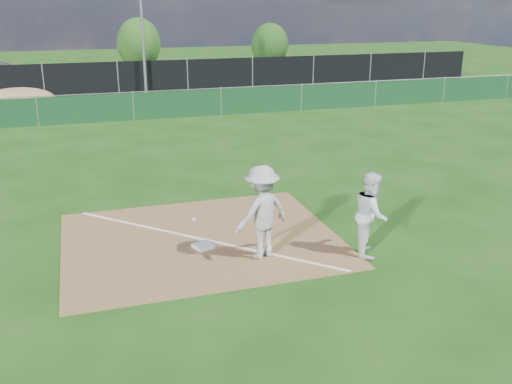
# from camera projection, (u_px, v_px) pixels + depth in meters

# --- Properties ---
(ground) EXTENTS (90.00, 90.00, 0.00)m
(ground) POSITION_uv_depth(u_px,v_px,m) (149.00, 146.00, 20.90)
(ground) COLOR #18430E
(ground) RESTS_ON ground
(infield_dirt) EXTENTS (6.00, 5.00, 0.02)m
(infield_dirt) POSITION_uv_depth(u_px,v_px,m) (201.00, 239.00, 12.76)
(infield_dirt) COLOR brown
(infield_dirt) RESTS_ON ground
(foul_line) EXTENTS (5.01, 5.01, 0.01)m
(foul_line) POSITION_uv_depth(u_px,v_px,m) (201.00, 239.00, 12.76)
(foul_line) COLOR white
(foul_line) RESTS_ON infield_dirt
(green_fence) EXTENTS (44.00, 0.05, 1.20)m
(green_fence) POSITION_uv_depth(u_px,v_px,m) (133.00, 107.00, 25.22)
(green_fence) COLOR #0E3519
(green_fence) RESTS_ON ground
(dirt_mound) EXTENTS (3.38, 2.60, 1.17)m
(dirt_mound) POSITION_uv_depth(u_px,v_px,m) (18.00, 100.00, 26.96)
(dirt_mound) COLOR #9C724B
(dirt_mound) RESTS_ON ground
(black_fence) EXTENTS (46.00, 0.04, 1.80)m
(black_fence) POSITION_uv_depth(u_px,v_px,m) (118.00, 78.00, 32.35)
(black_fence) COLOR black
(black_fence) RESTS_ON ground
(parking_lot) EXTENTS (46.00, 9.00, 0.01)m
(parking_lot) POSITION_uv_depth(u_px,v_px,m) (113.00, 82.00, 37.16)
(parking_lot) COLOR black
(parking_lot) RESTS_ON ground
(light_pole) EXTENTS (0.16, 0.16, 8.00)m
(light_pole) POSITION_uv_depth(u_px,v_px,m) (142.00, 21.00, 31.52)
(light_pole) COLOR slate
(light_pole) RESTS_ON ground
(first_base) EXTENTS (0.48, 0.48, 0.08)m
(first_base) POSITION_uv_depth(u_px,v_px,m) (203.00, 246.00, 12.30)
(first_base) COLOR white
(first_base) RESTS_ON infield_dirt
(play_at_first) EXTENTS (2.16, 1.12, 1.96)m
(play_at_first) POSITION_uv_depth(u_px,v_px,m) (262.00, 212.00, 11.60)
(play_at_first) COLOR silver
(play_at_first) RESTS_ON infield_dirt
(runner) EXTENTS (0.96, 1.06, 1.78)m
(runner) POSITION_uv_depth(u_px,v_px,m) (371.00, 214.00, 11.82)
(runner) COLOR white
(runner) RESTS_ON ground
(car_left) EXTENTS (4.77, 2.46, 1.55)m
(car_left) POSITION_uv_depth(u_px,v_px,m) (2.00, 73.00, 35.39)
(car_left) COLOR #B2B5BA
(car_left) RESTS_ON parking_lot
(car_mid) EXTENTS (4.26, 2.55, 1.33)m
(car_mid) POSITION_uv_depth(u_px,v_px,m) (73.00, 75.00, 35.23)
(car_mid) COLOR #101632
(car_mid) RESTS_ON parking_lot
(car_right) EXTENTS (5.03, 3.20, 1.36)m
(car_right) POSITION_uv_depth(u_px,v_px,m) (194.00, 71.00, 37.26)
(car_right) COLOR black
(car_right) RESTS_ON parking_lot
(tree_mid) EXTENTS (3.26, 3.26, 3.87)m
(tree_mid) POSITION_uv_depth(u_px,v_px,m) (139.00, 43.00, 42.85)
(tree_mid) COLOR #382316
(tree_mid) RESTS_ON ground
(tree_right) EXTENTS (2.89, 2.89, 3.43)m
(tree_right) POSITION_uv_depth(u_px,v_px,m) (270.00, 45.00, 44.48)
(tree_right) COLOR #382316
(tree_right) RESTS_ON ground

